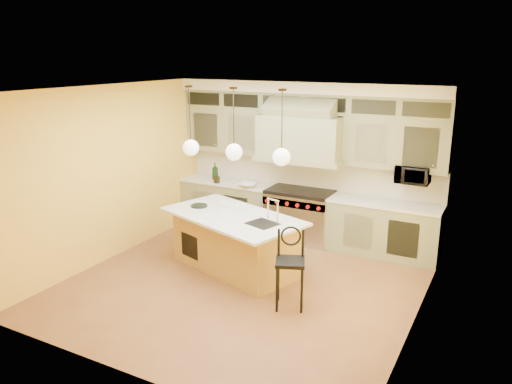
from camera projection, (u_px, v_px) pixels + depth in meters
The scene contains 18 objects.
floor at pixel (243, 284), 7.55m from camera, with size 5.00×5.00×0.00m, color brown.
ceiling at pixel (242, 89), 6.78m from camera, with size 5.00×5.00×0.00m, color white.
wall_back at pixel (308, 160), 9.29m from camera, with size 5.00×5.00×0.00m, color gold.
wall_front at pixel (121, 250), 5.04m from camera, with size 5.00×5.00×0.00m, color gold.
wall_left at pixel (112, 173), 8.30m from camera, with size 5.00×5.00×0.00m, color gold.
wall_right at pixel (422, 218), 6.04m from camera, with size 5.00×5.00×0.00m, color gold.
back_cabinetry at pixel (303, 164), 9.07m from camera, with size 5.00×0.77×2.90m.
range at pixel (300, 215), 9.25m from camera, with size 1.20×0.74×0.96m.
kitchen_island at pixel (235, 241), 7.99m from camera, with size 2.54×1.86×1.35m.
counter_stool at pixel (290, 263), 6.75m from camera, with size 0.51×0.51×1.11m.
microwave at pixel (413, 175), 8.20m from camera, with size 0.54×0.37×0.30m, color black.
oil_bottle_a at pixel (215, 171), 9.93m from camera, with size 0.13×0.13×0.33m, color black.
oil_bottle_b at pixel (217, 178), 9.67m from camera, with size 0.09×0.09×0.20m, color black.
fruit_bowl at pixel (247, 185), 9.38m from camera, with size 0.32×0.32×0.08m, color silver.
cup at pixel (223, 205), 8.22m from camera, with size 0.10×0.10×0.09m, color white.
pendant_left at pixel (191, 146), 7.96m from camera, with size 0.26×0.26×1.11m.
pendant_center at pixel (234, 150), 7.60m from camera, with size 0.26×0.26×1.11m.
pendant_right at pixel (282, 155), 7.24m from camera, with size 0.26×0.26×1.11m.
Camera 1 is at (3.41, -6.01, 3.37)m, focal length 35.00 mm.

